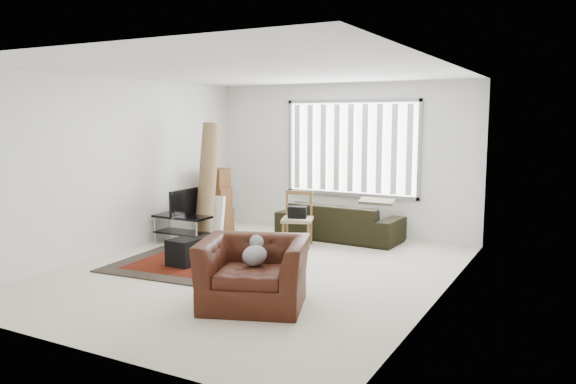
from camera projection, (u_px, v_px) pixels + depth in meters
name	position (u px, v px, depth m)	size (l,w,h in m)	color
room	(275.00, 141.00, 7.90)	(6.00, 6.02, 2.71)	beige
persian_rug	(200.00, 267.00, 7.89)	(2.61, 1.85, 0.02)	black
tv_stand	(182.00, 223.00, 9.32)	(0.96, 0.43, 0.48)	black
tv	(182.00, 202.00, 9.27)	(0.78, 0.10, 0.45)	black
subwoofer	(183.00, 252.00, 7.91)	(0.37, 0.37, 0.37)	black
moving_boxes	(217.00, 203.00, 10.28)	(0.49, 0.46, 1.17)	#55351B
white_flatpack	(208.00, 217.00, 9.78)	(0.59, 0.09, 0.75)	silver
rolled_rug	(207.00, 182.00, 9.52)	(0.30, 0.30, 1.99)	brown
sofa	(339.00, 215.00, 9.69)	(2.15, 0.93, 0.83)	black
side_chair	(298.00, 217.00, 9.12)	(0.61, 0.61, 0.89)	#8E7E5D
armchair	(254.00, 268.00, 6.24)	(1.44, 1.35, 0.86)	#39150B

